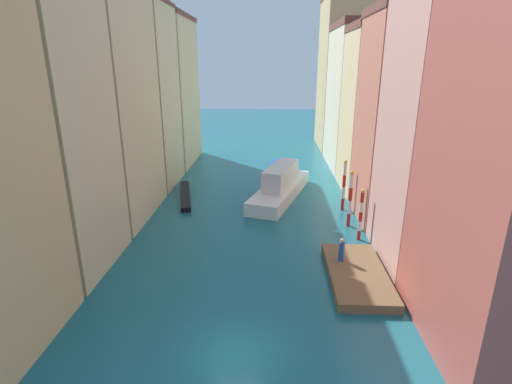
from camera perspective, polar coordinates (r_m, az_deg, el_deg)
ground_plane at (r=41.14m, az=0.13°, el=0.28°), size 154.00×154.00×0.00m
building_left_1 at (r=26.92m, az=-29.90°, el=8.49°), size 7.46×7.56×18.56m
building_left_2 at (r=34.84m, az=-22.22°, el=11.90°), size 7.46×10.21×19.28m
building_left_3 at (r=43.60m, az=-17.12°, el=13.18°), size 7.46×8.06×18.81m
building_left_4 at (r=53.36m, az=-13.49°, el=14.21°), size 7.46×11.64×18.64m
building_right_1 at (r=27.00m, az=27.05°, el=8.44°), size 7.46×7.74×18.10m
building_right_2 at (r=34.28m, az=21.68°, el=10.01°), size 7.46×7.58×17.08m
building_right_3 at (r=41.74m, az=18.22°, el=11.29°), size 7.46×8.07×16.52m
building_right_4 at (r=51.55m, az=15.29°, el=13.34°), size 7.46×12.17×17.56m
building_right_5 at (r=63.49m, az=13.05°, el=16.52°), size 7.46×11.84×22.35m
waterfront_dock at (r=25.51m, az=14.66°, el=-11.67°), size 3.51×7.40×0.57m
person_on_dock at (r=25.97m, az=12.50°, el=-8.40°), size 0.36×0.36×1.55m
mooring_pole_0 at (r=30.05m, az=15.21°, el=-3.20°), size 0.30×0.30×4.06m
mooring_pole_1 at (r=32.26m, az=13.72°, el=-0.93°), size 0.32×0.32×4.73m
mooring_pole_2 at (r=35.78m, az=12.85°, el=1.04°), size 0.32×0.32×4.71m
vaporetto_white at (r=38.76m, az=3.64°, el=0.96°), size 6.63×12.77×3.28m
gondola_black at (r=39.44m, az=-10.40°, el=-0.48°), size 2.85×8.53×0.47m
motorboat_0 at (r=49.42m, az=3.31°, el=3.75°), size 2.83×7.17×0.63m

